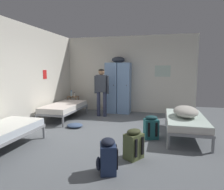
# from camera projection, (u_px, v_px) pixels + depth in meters

# --- Properties ---
(ground_plane) EXTENTS (8.91, 8.91, 0.00)m
(ground_plane) POSITION_uv_depth(u_px,v_px,m) (109.00, 134.00, 5.08)
(ground_plane) COLOR slate
(room_backdrop) EXTENTS (4.88, 5.63, 2.84)m
(room_backdrop) POSITION_uv_depth(u_px,v_px,m) (81.00, 75.00, 6.47)
(room_backdrop) COLOR silver
(room_backdrop) RESTS_ON ground_plane
(locker_bank) EXTENTS (0.90, 0.55, 2.07)m
(locker_bank) POSITION_uv_depth(u_px,v_px,m) (118.00, 87.00, 7.44)
(locker_bank) COLOR #7A9ECC
(locker_bank) RESTS_ON ground_plane
(shelf_unit) EXTENTS (0.38, 0.30, 0.57)m
(shelf_unit) POSITION_uv_depth(u_px,v_px,m) (73.00, 102.00, 7.83)
(shelf_unit) COLOR #99704C
(shelf_unit) RESTS_ON ground_plane
(bed_right) EXTENTS (0.90, 1.90, 0.49)m
(bed_right) POSITION_uv_depth(u_px,v_px,m) (185.00, 121.00, 4.85)
(bed_right) COLOR gray
(bed_right) RESTS_ON ground_plane
(bed_left_rear) EXTENTS (0.90, 1.90, 0.49)m
(bed_left_rear) POSITION_uv_depth(u_px,v_px,m) (64.00, 107.00, 6.59)
(bed_left_rear) COLOR gray
(bed_left_rear) RESTS_ON ground_plane
(bedding_heap) EXTENTS (0.56, 0.88, 0.25)m
(bedding_heap) POSITION_uv_depth(u_px,v_px,m) (186.00, 111.00, 4.80)
(bedding_heap) COLOR #B7B2A8
(bedding_heap) RESTS_ON bed_right
(person_traveler) EXTENTS (0.52, 0.22, 1.63)m
(person_traveler) POSITION_uv_depth(u_px,v_px,m) (102.00, 88.00, 6.85)
(person_traveler) COLOR #2D334C
(person_traveler) RESTS_ON ground_plane
(water_bottle) EXTENTS (0.07, 0.07, 0.23)m
(water_bottle) POSITION_uv_depth(u_px,v_px,m) (71.00, 94.00, 7.83)
(water_bottle) COLOR #B2DBEA
(water_bottle) RESTS_ON shelf_unit
(lotion_bottle) EXTENTS (0.05, 0.05, 0.16)m
(lotion_bottle) POSITION_uv_depth(u_px,v_px,m) (74.00, 95.00, 7.74)
(lotion_bottle) COLOR white
(lotion_bottle) RESTS_ON shelf_unit
(backpack_teal) EXTENTS (0.38, 0.39, 0.55)m
(backpack_teal) POSITION_uv_depth(u_px,v_px,m) (151.00, 128.00, 4.70)
(backpack_teal) COLOR #23666B
(backpack_teal) RESTS_ON ground_plane
(backpack_olive) EXTENTS (0.41, 0.40, 0.55)m
(backpack_olive) POSITION_uv_depth(u_px,v_px,m) (133.00, 144.00, 3.65)
(backpack_olive) COLOR #566038
(backpack_olive) RESTS_ON ground_plane
(backpack_navy) EXTENTS (0.39, 0.38, 0.55)m
(backpack_navy) POSITION_uv_depth(u_px,v_px,m) (107.00, 157.00, 3.14)
(backpack_navy) COLOR navy
(backpack_navy) RESTS_ON ground_plane
(clothes_pile_denim) EXTENTS (0.44, 0.40, 0.11)m
(clothes_pile_denim) POSITION_uv_depth(u_px,v_px,m) (75.00, 125.00, 5.63)
(clothes_pile_denim) COLOR #42567A
(clothes_pile_denim) RESTS_ON ground_plane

